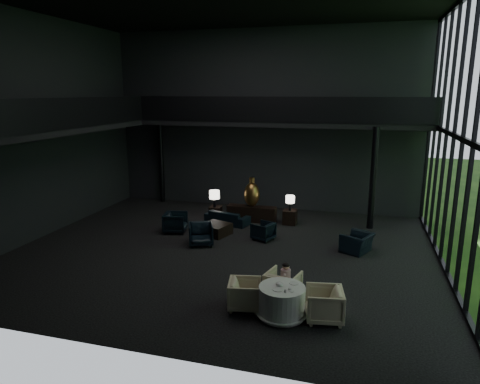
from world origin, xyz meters
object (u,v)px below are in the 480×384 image
(side_table_left, at_px, (216,212))
(dining_chair_west, at_px, (245,292))
(lounge_armchair_south, at_px, (201,232))
(window_armchair, at_px, (357,240))
(dining_chair_east, at_px, (324,301))
(console, at_px, (252,214))
(table_lamp_right, at_px, (290,200))
(sofa, at_px, (227,216))
(side_table_right, at_px, (290,217))
(lounge_armchair_west, at_px, (175,221))
(dining_table, at_px, (282,303))
(dining_chair_north, at_px, (283,283))
(lounge_armchair_east, at_px, (263,231))
(coffee_table, at_px, (216,229))
(child, at_px, (286,273))
(table_lamp_left, at_px, (214,195))
(bronze_urn, at_px, (252,194))

(side_table_left, height_order, dining_chair_west, dining_chair_west)
(lounge_armchair_south, height_order, window_armchair, lounge_armchair_south)
(dining_chair_east, bearing_deg, window_armchair, 162.34)
(console, bearing_deg, dining_chair_west, -77.16)
(table_lamp_right, bearing_deg, sofa, -167.17)
(side_table_right, bearing_deg, side_table_left, -179.48)
(console, relative_size, window_armchair, 2.21)
(lounge_armchair_west, distance_m, dining_table, 7.24)
(lounge_armchair_south, distance_m, dining_chair_west, 4.80)
(lounge_armchair_south, height_order, dining_chair_west, lounge_armchair_south)
(dining_chair_west, bearing_deg, sofa, 9.80)
(lounge_armchair_west, bearing_deg, dining_chair_north, -142.28)
(console, height_order, side_table_left, console)
(side_table_left, distance_m, lounge_armchair_east, 3.34)
(dining_table, bearing_deg, lounge_armchair_west, 134.49)
(side_table_right, distance_m, coffee_table, 3.26)
(table_lamp_right, height_order, child, table_lamp_right)
(table_lamp_right, relative_size, sofa, 0.38)
(side_table_left, xyz_separation_m, lounge_armchair_south, (0.57, -3.26, 0.22))
(table_lamp_left, height_order, lounge_armchair_east, table_lamp_left)
(dining_chair_west, bearing_deg, window_armchair, -40.10)
(console, relative_size, side_table_right, 3.45)
(lounge_armchair_south, relative_size, dining_table, 0.75)
(lounge_armchair_east, xyz_separation_m, coffee_table, (-1.86, 0.07, -0.12))
(table_lamp_right, height_order, dining_chair_east, table_lamp_right)
(lounge_armchair_south, height_order, coffee_table, lounge_armchair_south)
(side_table_right, xyz_separation_m, dining_table, (0.99, -7.39, 0.03))
(dining_table, bearing_deg, window_armchair, 70.89)
(lounge_armchair_east, xyz_separation_m, dining_table, (1.63, -5.22, -0.00))
(dining_chair_west, bearing_deg, table_lamp_right, -10.72)
(table_lamp_left, bearing_deg, lounge_armchair_west, -112.89)
(side_table_right, relative_size, lounge_armchair_west, 0.64)
(window_armchair, relative_size, coffee_table, 0.98)
(bronze_urn, height_order, lounge_armchair_east, bronze_urn)
(lounge_armchair_south, relative_size, coffee_table, 1.00)
(window_armchair, height_order, dining_table, window_armchair)
(lounge_armchair_west, relative_size, window_armchair, 1.00)
(child, bearing_deg, bronze_urn, -68.61)
(table_lamp_left, xyz_separation_m, child, (4.13, -6.36, -0.31))
(lounge_armchair_west, height_order, dining_chair_north, lounge_armchair_west)
(bronze_urn, bearing_deg, window_armchair, -29.87)
(bronze_urn, distance_m, table_lamp_left, 1.61)
(table_lamp_left, bearing_deg, child, -57.03)
(dining_chair_east, bearing_deg, side_table_left, -153.98)
(console, xyz_separation_m, lounge_armchair_west, (-2.48, -2.17, 0.14))
(dining_chair_west, distance_m, child, 1.20)
(window_armchair, height_order, child, child)
(table_lamp_right, distance_m, lounge_armchair_south, 4.20)
(table_lamp_right, distance_m, coffee_table, 3.32)
(side_table_right, bearing_deg, child, -81.87)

